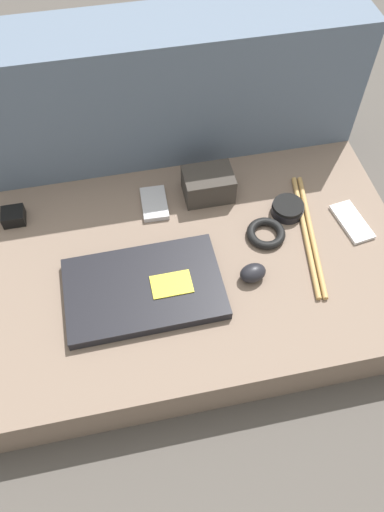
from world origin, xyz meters
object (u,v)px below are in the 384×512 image
at_px(laptop, 144,288).
at_px(charger_brick, 13,216).
at_px(computer_mouse, 253,273).
at_px(speaker_puck, 288,209).
at_px(phone_silver, 352,222).
at_px(phone_black, 154,203).
at_px(camera_pouch, 208,184).

distance_m(laptop, charger_brick, 0.39).
relative_size(computer_mouse, charger_brick, 1.26).
distance_m(speaker_puck, phone_silver, 0.16).
xyz_separation_m(computer_mouse, speaker_puck, (0.14, 0.17, -0.00)).
xyz_separation_m(computer_mouse, phone_silver, (0.28, 0.10, -0.01)).
bearing_deg(speaker_puck, phone_black, 164.24).
height_order(phone_black, charger_brick, charger_brick).
bearing_deg(phone_silver, speaker_puck, 147.43).
bearing_deg(phone_black, phone_silver, -16.29).
bearing_deg(phone_black, laptop, -102.05).
relative_size(laptop, charger_brick, 6.51).
bearing_deg(phone_black, speaker_puck, -13.63).
height_order(computer_mouse, speaker_puck, computer_mouse).
distance_m(laptop, computer_mouse, 0.25).
relative_size(computer_mouse, speaker_puck, 0.85).
relative_size(speaker_puck, phone_black, 0.74).
bearing_deg(speaker_puck, charger_brick, 170.51).
height_order(phone_silver, charger_brick, charger_brick).
bearing_deg(laptop, phone_black, 75.15).
distance_m(laptop, phone_black, 0.25).
distance_m(phone_silver, camera_pouch, 0.37).
height_order(laptop, computer_mouse, computer_mouse).
bearing_deg(phone_silver, computer_mouse, -168.30).
bearing_deg(computer_mouse, camera_pouch, 88.99).
distance_m(phone_black, camera_pouch, 0.14).
bearing_deg(charger_brick, laptop, -43.38).
xyz_separation_m(phone_silver, camera_pouch, (-0.33, 0.17, 0.03)).
bearing_deg(camera_pouch, laptop, -128.36).
relative_size(laptop, phone_black, 3.23).
bearing_deg(charger_brick, phone_silver, -12.24).
distance_m(phone_black, charger_brick, 0.35).
height_order(computer_mouse, camera_pouch, camera_pouch).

